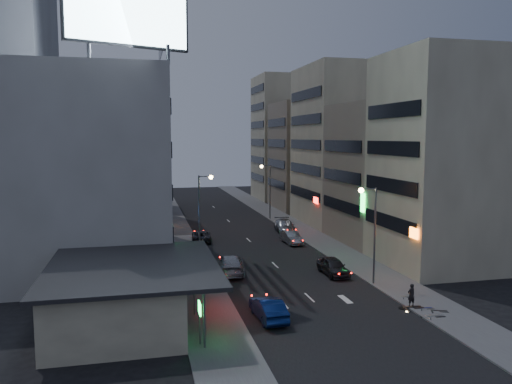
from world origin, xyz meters
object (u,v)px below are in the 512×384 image
object	(u,v)px
parked_car_right_near	(333,266)
road_car_blue	(268,308)
road_car_silver	(231,265)
scooter_blue	(432,300)
parked_car_right_far	(285,226)
parked_car_left	(201,236)
scooter_black_b	(420,297)
parked_car_right_mid	(291,238)
scooter_silver_b	(412,289)
scooter_black_a	(447,303)
scooter_silver_a	(442,306)
person	(411,295)

from	to	relation	value
parked_car_right_near	road_car_blue	distance (m)	12.46
parked_car_right_near	road_car_silver	distance (m)	9.13
road_car_silver	scooter_blue	size ratio (longest dim) A/B	3.53
parked_car_right_far	scooter_blue	world-z (taller)	parked_car_right_far
parked_car_left	scooter_black_b	size ratio (longest dim) A/B	2.34
parked_car_right_mid	scooter_black_b	world-z (taller)	parked_car_right_mid
scooter_black_b	scooter_silver_b	world-z (taller)	scooter_black_b
scooter_black_a	road_car_silver	bearing A→B (deg)	65.99
parked_car_right_far	road_car_blue	xyz separation A→B (m)	(-9.81, -29.32, -0.07)
scooter_black_b	parked_car_right_near	bearing A→B (deg)	16.28
scooter_blue	scooter_black_b	world-z (taller)	scooter_black_b
road_car_silver	road_car_blue	bearing A→B (deg)	100.60
scooter_black_a	scooter_silver_a	size ratio (longest dim) A/B	0.89
parked_car_left	scooter_silver_a	xyz separation A→B (m)	(13.10, -28.13, 0.03)
parked_car_left	person	bearing A→B (deg)	120.34
parked_car_right_mid	road_car_blue	xyz separation A→B (m)	(-8.59, -22.60, 0.03)
scooter_blue	scooter_black_b	bearing A→B (deg)	59.99
road_car_blue	road_car_silver	bearing A→B (deg)	-90.76
road_car_blue	scooter_silver_a	xyz separation A→B (m)	(11.71, -2.14, -0.05)
scooter_silver_a	scooter_silver_b	size ratio (longest dim) A/B	1.14
scooter_silver_a	scooter_silver_b	bearing A→B (deg)	-0.69
road_car_blue	scooter_black_b	xyz separation A→B (m)	(11.24, -0.17, -0.00)
parked_car_right_mid	parked_car_right_far	size ratio (longest dim) A/B	0.77
scooter_black_a	scooter_black_b	xyz separation A→B (m)	(-1.33, 1.36, 0.11)
scooter_blue	scooter_silver_b	world-z (taller)	scooter_silver_b
parked_car_right_far	road_car_silver	xyz separation A→B (m)	(-10.24, -17.59, 0.00)
parked_car_right_mid	scooter_silver_b	distance (m)	20.80
parked_car_right_near	person	xyz separation A→B (m)	(2.19, -9.42, 0.18)
parked_car_left	parked_car_right_near	bearing A→B (deg)	126.02
road_car_silver	person	bearing A→B (deg)	141.16
parked_car_right_near	person	distance (m)	9.67
scooter_black_b	scooter_silver_b	bearing A→B (deg)	-18.09
road_car_silver	scooter_black_b	distance (m)	16.66
parked_car_right_near	scooter_silver_a	distance (m)	11.87
road_car_silver	person	xyz separation A→B (m)	(10.97, -11.91, 0.13)
parked_car_right_far	scooter_silver_b	distance (m)	27.32
parked_car_right_near	person	size ratio (longest dim) A/B	2.71
scooter_black_b	scooter_silver_a	bearing A→B (deg)	-167.24
parked_car_right_near	parked_car_right_mid	world-z (taller)	parked_car_right_near
road_car_silver	scooter_silver_a	distance (m)	18.43
person	scooter_silver_b	world-z (taller)	person
road_car_silver	scooter_black_b	xyz separation A→B (m)	(11.67, -11.90, -0.08)
road_car_blue	scooter_silver_b	world-z (taller)	road_car_blue
parked_car_right_far	road_car_blue	distance (m)	30.91
parked_car_right_near	scooter_silver_a	bearing A→B (deg)	-74.00
scooter_silver_a	scooter_silver_b	world-z (taller)	scooter_silver_a
parked_car_right_mid	scooter_blue	distance (m)	23.48
parked_car_left	parked_car_right_far	bearing A→B (deg)	-157.61
person	scooter_silver_a	distance (m)	2.30
person	road_car_silver	bearing A→B (deg)	-58.50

